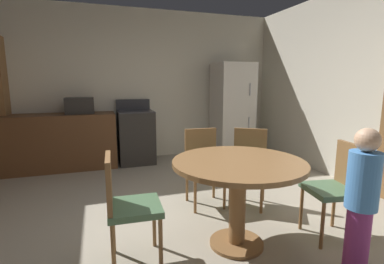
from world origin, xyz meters
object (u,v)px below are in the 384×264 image
(dining_table, at_px, (238,179))
(chair_east, at_px, (338,184))
(microwave, at_px, (80,106))
(oven_range, at_px, (136,136))
(refrigerator, at_px, (232,110))
(chair_northeast, at_px, (249,162))
(person_child, at_px, (361,198))
(chair_north, at_px, (203,161))
(chair_west, at_px, (126,202))

(dining_table, distance_m, chair_east, 0.93)
(microwave, bearing_deg, chair_east, -53.59)
(oven_range, distance_m, refrigerator, 1.88)
(chair_northeast, bearing_deg, oven_range, -120.15)
(oven_range, distance_m, person_child, 3.71)
(refrigerator, height_order, microwave, refrigerator)
(person_child, bearing_deg, chair_north, -26.04)
(oven_range, relative_size, refrigerator, 0.62)
(microwave, xyz_separation_m, dining_table, (1.36, -2.93, -0.43))
(microwave, distance_m, chair_east, 3.87)
(oven_range, distance_m, chair_northeast, 2.39)
(oven_range, bearing_deg, dining_table, -80.86)
(chair_east, bearing_deg, oven_range, -56.10)
(chair_west, bearing_deg, chair_east, -3.42)
(refrigerator, height_order, chair_north, refrigerator)
(refrigerator, height_order, chair_northeast, refrigerator)
(person_child, bearing_deg, oven_range, -30.89)
(person_child, bearing_deg, microwave, -18.91)
(chair_west, distance_m, person_child, 1.74)
(dining_table, bearing_deg, person_child, -40.96)
(refrigerator, relative_size, chair_west, 2.02)
(dining_table, xyz_separation_m, chair_east, (0.92, -0.16, -0.09))
(chair_west, bearing_deg, microwave, 101.40)
(person_child, bearing_deg, chair_west, 19.30)
(chair_west, bearing_deg, refrigerator, 53.98)
(refrigerator, relative_size, dining_table, 1.58)
(chair_west, bearing_deg, oven_range, 83.89)
(chair_east, relative_size, chair_west, 1.00)
(refrigerator, distance_m, person_child, 3.55)
(chair_north, bearing_deg, chair_east, 41.32)
(microwave, xyz_separation_m, chair_west, (0.43, -2.88, -0.53))
(microwave, height_order, chair_north, microwave)
(dining_table, bearing_deg, chair_east, -9.71)
(oven_range, height_order, person_child, oven_range)
(refrigerator, distance_m, chair_north, 2.39)
(oven_range, xyz_separation_m, chair_west, (-0.46, -2.89, 0.03))
(microwave, xyz_separation_m, chair_northeast, (1.89, -2.17, -0.53))
(microwave, height_order, chair_northeast, microwave)
(dining_table, height_order, person_child, person_child)
(refrigerator, bearing_deg, chair_northeast, -111.25)
(refrigerator, height_order, chair_east, refrigerator)
(chair_northeast, bearing_deg, refrigerator, -166.23)
(microwave, relative_size, chair_northeast, 0.51)
(oven_range, height_order, microwave, microwave)
(chair_east, height_order, person_child, person_child)
(dining_table, bearing_deg, chair_west, 177.13)
(oven_range, xyz_separation_m, chair_northeast, (1.01, -2.17, 0.03))
(dining_table, bearing_deg, chair_northeast, 54.98)
(oven_range, xyz_separation_m, dining_table, (0.47, -2.93, 0.13))
(refrigerator, bearing_deg, chair_west, -128.89)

